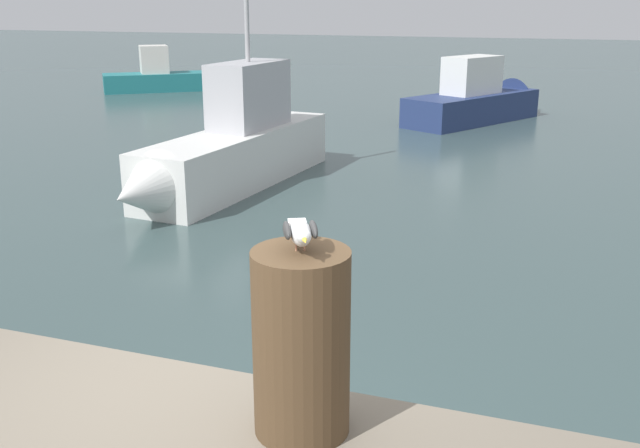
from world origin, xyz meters
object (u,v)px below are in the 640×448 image
seagull (301,232)px  boat_white (230,149)px  mooring_post (301,343)px  boat_navy (485,100)px  boat_teal (180,78)px

seagull → boat_white: 8.95m
mooring_post → seagull: 0.52m
mooring_post → seagull: (0.00, -0.01, 0.52)m
boat_white → boat_navy: bearing=70.6°
boat_teal → seagull: bearing=-58.6°
boat_navy → boat_white: size_ratio=0.91×
boat_teal → boat_white: (7.74, -11.79, 0.24)m
boat_navy → boat_teal: bearing=164.1°
mooring_post → boat_white: boat_white is taller
mooring_post → seagull: size_ratio=2.34×
boat_teal → mooring_post: bearing=-58.6°
mooring_post → boat_teal: (-11.96, 19.56, -1.11)m
mooring_post → boat_navy: size_ratio=0.17×
boat_teal → boat_navy: 11.25m
boat_teal → boat_navy: (10.82, -3.08, 0.09)m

